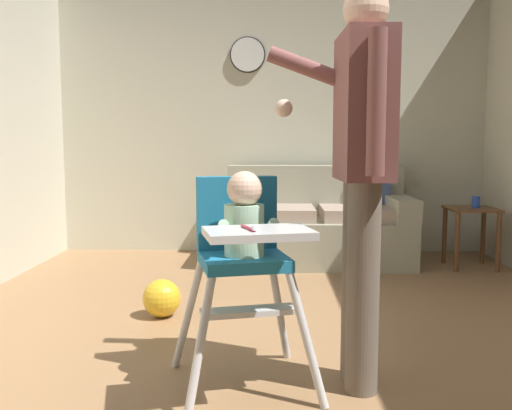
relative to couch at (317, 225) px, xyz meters
name	(u,v)px	position (x,y,z in m)	size (l,w,h in m)	color
ground	(272,383)	(-0.41, -2.50, -0.38)	(5.72, 7.59, 0.10)	#976E48
wall_far	(272,117)	(-0.41, 0.52, 0.99)	(4.92, 0.06, 2.65)	beige
couch	(317,225)	(0.00, 0.00, 0.00)	(1.65, 0.86, 0.86)	gray
high_chair	(243,239)	(-0.54, -2.65, 0.33)	(0.73, 0.82, 0.96)	silver
adult_standing	(361,166)	(-0.04, -2.63, 0.64)	(0.52, 0.49, 1.71)	#6D6052
toy_ball	(162,298)	(-1.09, -1.67, -0.22)	(0.23, 0.23, 0.23)	gold
side_table	(471,224)	(1.30, -0.23, 0.05)	(0.40, 0.40, 0.52)	brown
sippy_cup	(476,202)	(1.33, -0.23, 0.24)	(0.07, 0.07, 0.10)	#284CB7
wall_clock	(248,55)	(-0.65, 0.48, 1.58)	(0.34, 0.04, 0.34)	white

